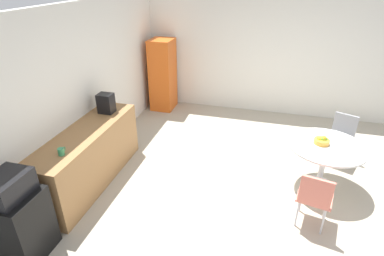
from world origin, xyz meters
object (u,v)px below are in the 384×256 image
at_px(locker_cabinet, 163,75).
at_px(round_table, 325,153).
at_px(mini_fridge, 20,225).
at_px(coffee_maker, 106,103).
at_px(mug_white, 61,152).
at_px(chair_gray, 342,133).
at_px(fruit_bowl, 322,141).
at_px(microwave, 6,187).
at_px(chair_coral, 315,195).

height_order(locker_cabinet, round_table, locker_cabinet).
xyz_separation_m(mini_fridge, coffee_maker, (2.12, 0.00, 0.64)).
distance_m(mug_white, coffee_maker, 1.34).
distance_m(mini_fridge, coffee_maker, 2.21).
distance_m(mini_fridge, chair_gray, 4.96).
distance_m(chair_gray, mug_white, 4.44).
bearing_deg(fruit_bowl, chair_gray, -27.32).
bearing_deg(chair_gray, round_table, 157.34).
relative_size(locker_cabinet, fruit_bowl, 7.38).
xyz_separation_m(locker_cabinet, chair_gray, (-1.36, -3.73, -0.29)).
height_order(microwave, mug_white, microwave).
xyz_separation_m(fruit_bowl, mug_white, (-1.49, 3.28, 0.17)).
distance_m(fruit_bowl, mug_white, 3.61).
xyz_separation_m(mini_fridge, locker_cabinet, (4.51, -0.10, 0.40)).
relative_size(microwave, coffee_maker, 1.50).
relative_size(round_table, chair_coral, 1.34).
relative_size(chair_gray, coffee_maker, 2.59).
bearing_deg(coffee_maker, mug_white, -175.85).
height_order(mini_fridge, coffee_maker, coffee_maker).
bearing_deg(coffee_maker, locker_cabinet, -2.39).
bearing_deg(chair_coral, mug_white, 99.22).
relative_size(chair_coral, mug_white, 6.43).
height_order(round_table, mug_white, mug_white).
bearing_deg(mug_white, chair_gray, -57.69).
relative_size(microwave, fruit_bowl, 2.17).
height_order(chair_coral, fruit_bowl, fruit_bowl).
relative_size(round_table, mug_white, 8.60).
relative_size(microwave, chair_gray, 0.58).
bearing_deg(fruit_bowl, mug_white, 114.40).
bearing_deg(mini_fridge, microwave, 0.00).
bearing_deg(microwave, chair_gray, -50.63).
distance_m(round_table, mug_white, 3.68).
relative_size(locker_cabinet, chair_coral, 1.96).
bearing_deg(locker_cabinet, chair_gray, -110.06).
xyz_separation_m(chair_gray, fruit_bowl, (-0.87, 0.45, 0.26)).
relative_size(chair_coral, coffee_maker, 2.59).
bearing_deg(mini_fridge, fruit_bowl, -56.10).
distance_m(locker_cabinet, chair_coral, 4.51).
height_order(microwave, locker_cabinet, locker_cabinet).
relative_size(locker_cabinet, coffee_maker, 5.09).
height_order(chair_coral, coffee_maker, coffee_maker).
bearing_deg(microwave, locker_cabinet, -1.27).
height_order(mini_fridge, chair_gray, mini_fridge).
bearing_deg(fruit_bowl, microwave, 123.90).
relative_size(locker_cabinet, round_table, 1.47).
bearing_deg(fruit_bowl, chair_coral, 172.59).
bearing_deg(locker_cabinet, chair_coral, -135.53).
height_order(locker_cabinet, fruit_bowl, locker_cabinet).
height_order(round_table, coffee_maker, coffee_maker).
xyz_separation_m(round_table, fruit_bowl, (0.03, 0.08, 0.18)).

